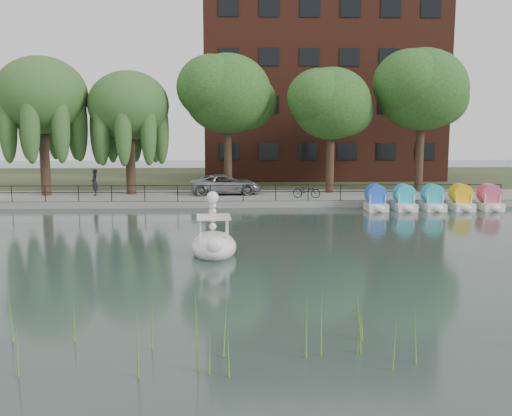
{
  "coord_description": "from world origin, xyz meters",
  "views": [
    {
      "loc": [
        -0.29,
        -21.38,
        5.02
      ],
      "look_at": [
        0.5,
        4.0,
        1.3
      ],
      "focal_mm": 40.0,
      "sensor_mm": 36.0,
      "label": 1
    }
  ],
  "objects_px": {
    "pedestrian": "(95,181)",
    "swan_boat": "(214,241)",
    "minivan": "(226,183)",
    "bicycle": "(307,190)"
  },
  "relations": [
    {
      "from": "minivan",
      "to": "bicycle",
      "type": "height_order",
      "value": "minivan"
    },
    {
      "from": "swan_boat",
      "to": "pedestrian",
      "type": "bearing_deg",
      "value": 114.13
    },
    {
      "from": "pedestrian",
      "to": "swan_boat",
      "type": "relative_size",
      "value": 0.67
    },
    {
      "from": "pedestrian",
      "to": "minivan",
      "type": "bearing_deg",
      "value": 79.07
    },
    {
      "from": "bicycle",
      "to": "pedestrian",
      "type": "xyz_separation_m",
      "value": [
        -13.79,
        1.63,
        0.49
      ]
    },
    {
      "from": "pedestrian",
      "to": "swan_boat",
      "type": "bearing_deg",
      "value": 14.38
    },
    {
      "from": "bicycle",
      "to": "swan_boat",
      "type": "bearing_deg",
      "value": 168.2
    },
    {
      "from": "minivan",
      "to": "swan_boat",
      "type": "height_order",
      "value": "swan_boat"
    },
    {
      "from": "minivan",
      "to": "swan_boat",
      "type": "bearing_deg",
      "value": 174.29
    },
    {
      "from": "bicycle",
      "to": "pedestrian",
      "type": "height_order",
      "value": "pedestrian"
    }
  ]
}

